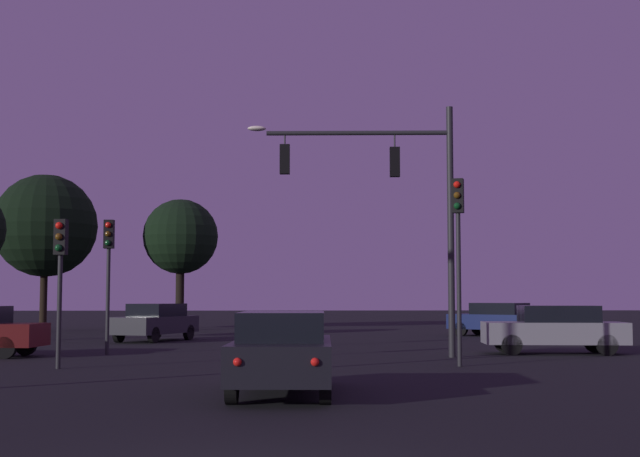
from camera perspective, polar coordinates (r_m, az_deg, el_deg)
ground_plane at (r=33.46m, az=-2.87°, el=-7.49°), size 168.00×168.00×0.00m
traffic_signal_mast_arm at (r=26.82m, az=4.84°, el=2.53°), size 6.22×0.62×7.54m
traffic_light_corner_left at (r=28.51m, az=-13.45°, el=-1.90°), size 0.31×0.36×4.21m
traffic_light_corner_right at (r=23.44m, az=8.87°, el=-0.35°), size 0.36×0.39×4.89m
traffic_light_median at (r=23.27m, az=-16.37°, el=-2.06°), size 0.33×0.37×3.75m
car_nearside_lane at (r=16.47m, az=-2.42°, el=-7.89°), size 1.96×4.61×1.52m
car_crossing_left at (r=29.10m, az=14.88°, el=-6.24°), size 4.58×2.15×1.52m
car_far_lane at (r=36.83m, az=-10.54°, el=-5.90°), size 3.26×4.63×1.52m
car_parked_lot at (r=41.49m, az=11.34°, el=-5.71°), size 4.41×4.15×1.52m
tree_behind_sign at (r=48.67m, az=-17.25°, el=0.17°), size 5.39×5.39×8.22m
tree_center_horizon at (r=48.79m, az=-8.96°, el=-0.55°), size 4.07×4.07×7.11m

